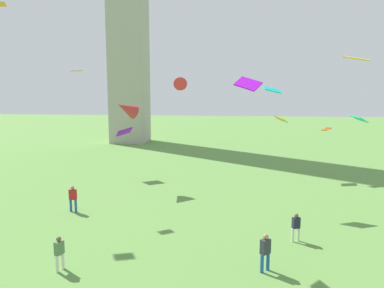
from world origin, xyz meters
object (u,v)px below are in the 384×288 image
Objects in this scene: person_0 at (59,251)px; kite_flying_8 at (76,71)px; person_2 at (265,250)px; kite_flying_10 at (326,129)px; person_4 at (296,226)px; kite_flying_11 at (359,119)px; person_1 at (73,197)px; kite_flying_6 at (180,81)px; kite_flying_4 at (356,59)px; kite_flying_7 at (281,119)px; kite_flying_1 at (248,84)px; kite_flying_0 at (124,132)px; kite_flying_9 at (272,90)px; kite_flying_3 at (126,109)px.

person_0 is 1.64× the size of kite_flying_8.
kite_flying_10 is (6.81, 18.75, 3.65)m from person_2.
kite_flying_10 reaches higher than person_4.
kite_flying_11 is (17.18, 14.82, 5.06)m from person_0.
kite_flying_6 is (7.77, -2.95, 7.55)m from person_1.
kite_flying_11 is at bearing 31.02° from person_1.
person_1 is at bearing 30.09° from kite_flying_4.
kite_flying_11 is (12.42, 9.95, -2.61)m from kite_flying_6.
kite_flying_8 is (-13.75, 4.33, 2.98)m from kite_flying_7.
kite_flying_1 is 6.92m from kite_flying_7.
kite_flying_10 is (19.00, 11.97, 3.63)m from person_1.
kite_flying_10 is at bearing -39.80° from kite_flying_0.
person_1 is 0.86× the size of kite_flying_1.
kite_flying_7 is at bearing -87.71° from kite_flying_0.
person_1 reaches higher than person_4.
kite_flying_1 is at bearing -30.39° from kite_flying_8.
kite_flying_1 is 1.05× the size of kite_flying_4.
kite_flying_7 is at bearing -47.47° from kite_flying_1.
kite_flying_6 reaches higher than kite_flying_7.
kite_flying_7 is (1.07, 4.85, 5.50)m from person_2.
person_4 is 1.60× the size of kite_flying_8.
person_1 is 11.23m from kite_flying_6.
kite_flying_4 is 2.04× the size of kite_flying_8.
kite_flying_0 is at bearing 100.69° from person_1.
kite_flying_8 is 19.02m from kite_flying_9.
person_0 is 0.69× the size of kite_flying_3.
kite_flying_7 is at bearing -43.15° from person_0.
kite_flying_9 is (0.98, 16.29, 1.74)m from kite_flying_7.
person_2 is at bearing -8.94° from kite_flying_3.
kite_flying_7 is (-5.63, -6.15, -3.79)m from kite_flying_4.
kite_flying_1 is (11.36, -6.35, 4.33)m from kite_flying_0.
person_0 is 0.81× the size of kite_flying_4.
kite_flying_11 is at bearing -32.24° from person_0.
kite_flying_8 reaches higher than kite_flying_6.
kite_flying_4 is at bearing -34.65° from kite_flying_8.
person_2 is 1.36× the size of kite_flying_6.
kite_flying_6 is (-4.42, 3.83, 7.57)m from person_2.
kite_flying_3 is 18.55m from kite_flying_11.
person_2 is at bearing -17.21° from person_1.
kite_flying_9 is at bearing -9.88° from person_0.
kite_flying_0 reaches higher than person_0.
kite_flying_11 is at bearing -152.21° from kite_flying_6.
kite_flying_4 is 1.98× the size of kite_flying_7.
kite_flying_11 is (8.00, 13.78, 4.97)m from person_2.
kite_flying_6 reaches higher than kite_flying_10.
kite_flying_8 reaches higher than kite_flying_0.
kite_flying_11 reaches higher than kite_flying_0.
kite_flying_10 is (15.98, 19.79, 3.74)m from person_0.
person_2 is 1.02× the size of kite_flying_0.
kite_flying_1 is at bearing 85.46° from person_4.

